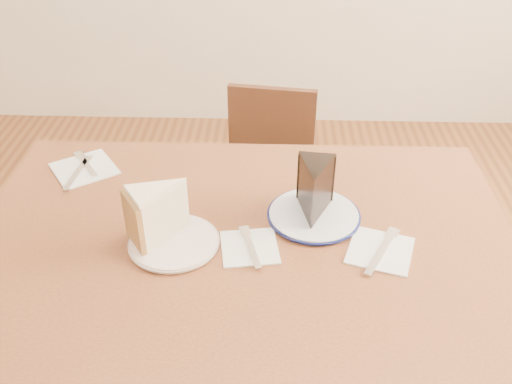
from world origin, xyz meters
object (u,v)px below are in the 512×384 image
object	(u,v)px
plate_cream	(174,242)
plate_navy	(314,215)
chocolate_cake	(314,193)
carrot_cake	(162,213)
table	(243,268)
chair_far	(266,186)

from	to	relation	value
plate_cream	plate_navy	size ratio (longest dim) A/B	0.92
plate_cream	plate_navy	world-z (taller)	same
chocolate_cake	carrot_cake	bearing A→B (deg)	21.05
table	chair_far	distance (m)	0.74
plate_cream	chocolate_cake	bearing A→B (deg)	19.31
table	carrot_cake	size ratio (longest dim) A/B	9.92
plate_cream	chair_far	bearing A→B (deg)	75.86
table	chair_far	world-z (taller)	table
plate_cream	carrot_cake	xyz separation A→B (m)	(-0.02, 0.02, 0.06)
table	plate_navy	distance (m)	0.20
table	plate_navy	bearing A→B (deg)	23.12
chair_far	chocolate_cake	bearing A→B (deg)	108.14
plate_cream	plate_navy	xyz separation A→B (m)	(0.30, 0.11, 0.00)
chair_far	chocolate_cake	size ratio (longest dim) A/B	6.31
chair_far	plate_navy	world-z (taller)	plate_navy
chair_far	chocolate_cake	xyz separation A→B (m)	(0.11, -0.63, 0.41)
carrot_cake	table	bearing A→B (deg)	62.68
table	plate_cream	distance (m)	0.18
plate_navy	table	bearing A→B (deg)	-156.88
table	chocolate_cake	distance (m)	0.24
plate_cream	chocolate_cake	size ratio (longest dim) A/B	1.60
chair_far	carrot_cake	xyz separation A→B (m)	(-0.21, -0.72, 0.41)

